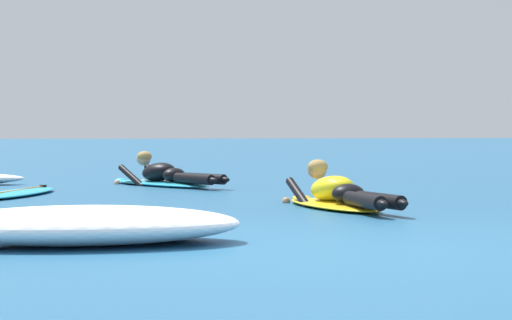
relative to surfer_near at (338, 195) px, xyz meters
The scene contains 5 objects.
ground_plane 6.57m from the surfer_near, 96.25° to the left, with size 120.00×120.00×0.00m, color #235B84.
surfer_near is the anchor object (origin of this frame).
surfer_far 4.53m from the surfer_near, 109.16° to the left, with size 1.66×2.35×0.55m.
drifting_surfboard 4.25m from the surfer_near, 143.40° to the left, with size 1.18×2.23×0.16m.
whitewater_front 3.85m from the surfer_near, 131.76° to the right, with size 2.29×1.09×0.28m.
Camera 1 is at (-1.76, -6.80, 0.84)m, focal length 71.92 mm.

